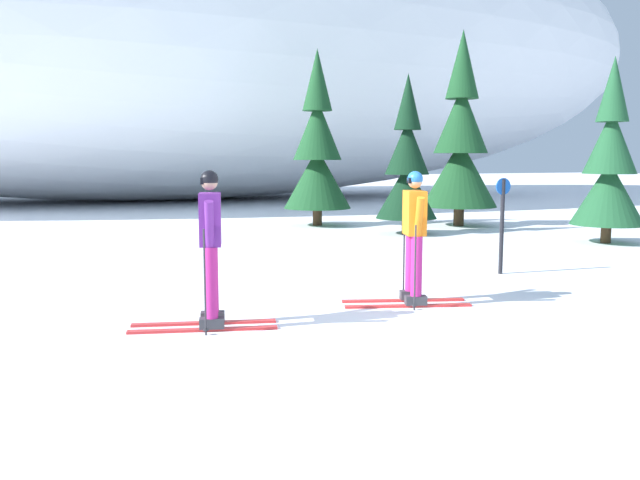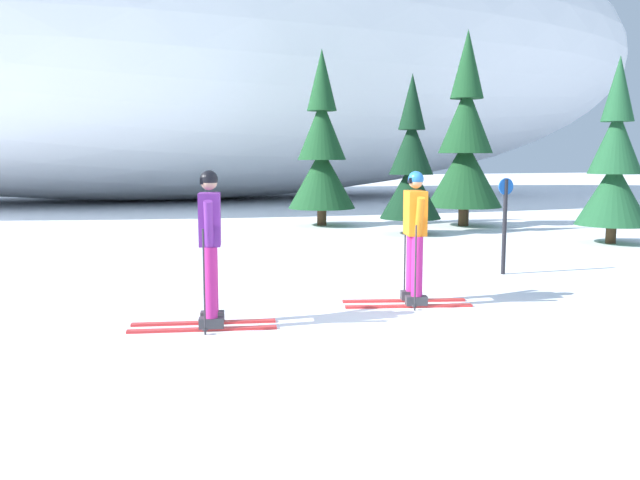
{
  "view_description": "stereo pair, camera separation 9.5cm",
  "coord_description": "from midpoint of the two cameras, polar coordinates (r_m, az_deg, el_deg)",
  "views": [
    {
      "loc": [
        -3.46,
        -6.47,
        1.97
      ],
      "look_at": [
        -0.62,
        1.11,
        0.95
      ],
      "focal_mm": 36.95,
      "sensor_mm": 36.0,
      "label": 1
    },
    {
      "loc": [
        -3.37,
        -6.5,
        1.97
      ],
      "look_at": [
        -0.62,
        1.11,
        0.95
      ],
      "focal_mm": 36.95,
      "sensor_mm": 36.0,
      "label": 2
    }
  ],
  "objects": [
    {
      "name": "pine_tree_far_left",
      "position": [
        18.95,
        -0.38,
        7.57
      ],
      "size": [
        1.93,
        1.93,
        5.0
      ],
      "color": "#47301E",
      "rests_on": "ground"
    },
    {
      "name": "snow_ridge_background",
      "position": [
        31.7,
        -14.05,
        16.7
      ],
      "size": [
        49.53,
        20.59,
        14.62
      ],
      "primitive_type": "ellipsoid",
      "color": "white",
      "rests_on": "ground"
    },
    {
      "name": "skier_orange_jacket",
      "position": [
        8.84,
        7.8,
        0.45
      ],
      "size": [
        1.75,
        0.89,
        1.79
      ],
      "color": "red",
      "rests_on": "ground"
    },
    {
      "name": "pine_tree_center_right",
      "position": [
        19.29,
        11.94,
        8.04
      ],
      "size": [
        2.13,
        2.13,
        5.5
      ],
      "color": "#47301E",
      "rests_on": "ground"
    },
    {
      "name": "pine_tree_far_right",
      "position": [
        16.4,
        23.64,
        5.89
      ],
      "size": [
        1.63,
        1.63,
        4.22
      ],
      "color": "#47301E",
      "rests_on": "ground"
    },
    {
      "name": "ground_plane",
      "position": [
        7.59,
        7.03,
        -7.92
      ],
      "size": [
        120.0,
        120.0,
        0.0
      ],
      "primitive_type": "plane",
      "color": "white"
    },
    {
      "name": "skier_purple_jacket",
      "position": [
        7.66,
        -9.85,
        -0.55
      ],
      "size": [
        1.74,
        0.8,
        1.82
      ],
      "color": "red",
      "rests_on": "ground"
    },
    {
      "name": "pine_tree_center_left",
      "position": [
        16.96,
        7.38,
        6.22
      ],
      "size": [
        1.56,
        1.56,
        4.05
      ],
      "color": "#47301E",
      "rests_on": "ground"
    },
    {
      "name": "trail_marker_post",
      "position": [
        11.48,
        15.26,
        1.67
      ],
      "size": [
        0.28,
        0.07,
        1.62
      ],
      "color": "black",
      "rests_on": "ground"
    }
  ]
}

